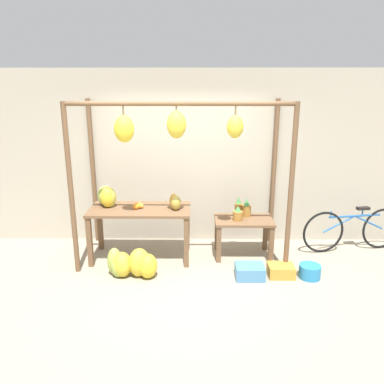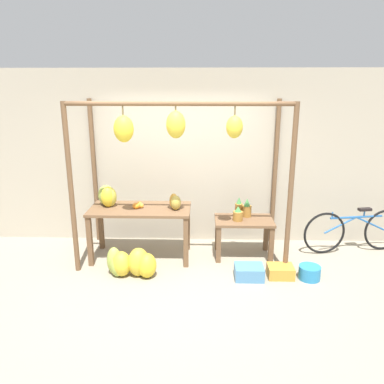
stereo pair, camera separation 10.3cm
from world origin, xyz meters
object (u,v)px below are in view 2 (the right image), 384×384
at_px(pineapple_cluster, 242,210).
at_px(parked_bicycle, 355,231).
at_px(banana_pile_ground_left, 119,263).
at_px(fruit_crate_purple, 280,271).
at_px(orange_pile, 138,206).
at_px(blue_bucket, 309,273).
at_px(papaya_pile, 175,202).
at_px(banana_pile_on_table, 108,196).
at_px(banana_pile_ground_right, 142,263).
at_px(fruit_crate_white, 249,272).

bearing_deg(pineapple_cluster, parked_bicycle, 4.21).
xyz_separation_m(banana_pile_ground_left, fruit_crate_purple, (2.23, 0.02, -0.09)).
relative_size(orange_pile, blue_bucket, 0.58).
distance_m(orange_pile, papaya_pile, 0.56).
xyz_separation_m(banana_pile_on_table, papaya_pile, (1.02, -0.14, -0.04)).
bearing_deg(blue_bucket, banana_pile_ground_right, 179.78).
bearing_deg(blue_bucket, fruit_crate_white, -179.43).
distance_m(banana_pile_ground_right, fruit_crate_purple, 1.90).
distance_m(banana_pile_ground_left, fruit_crate_white, 1.79).
distance_m(pineapple_cluster, blue_bucket, 1.32).
bearing_deg(parked_bicycle, papaya_pile, -172.94).
xyz_separation_m(banana_pile_ground_right, blue_bucket, (2.28, -0.01, -0.10)).
bearing_deg(banana_pile_on_table, banana_pile_ground_right, -49.21).
xyz_separation_m(pineapple_cluster, papaya_pile, (-1.00, -0.21, 0.19)).
xyz_separation_m(orange_pile, banana_pile_ground_left, (-0.19, -0.57, -0.66)).
bearing_deg(banana_pile_on_table, parked_bicycle, 3.06).
distance_m(banana_pile_on_table, banana_pile_ground_right, 1.19).
xyz_separation_m(banana_pile_on_table, banana_pile_ground_left, (0.27, -0.68, -0.77)).
xyz_separation_m(orange_pile, fruit_crate_white, (1.60, -0.60, -0.74)).
xyz_separation_m(banana_pile_ground_right, papaya_pile, (0.42, 0.55, 0.71)).
bearing_deg(papaya_pile, pineapple_cluster, 12.10).
bearing_deg(orange_pile, fruit_crate_purple, -15.23).
xyz_separation_m(banana_pile_on_table, blue_bucket, (2.88, -0.70, -0.85)).
bearing_deg(pineapple_cluster, orange_pile, -173.42).
distance_m(pineapple_cluster, papaya_pile, 1.04).
distance_m(pineapple_cluster, banana_pile_ground_left, 1.97).
bearing_deg(parked_bicycle, blue_bucket, -135.63).
bearing_deg(banana_pile_on_table, blue_bucket, -13.73).
relative_size(fruit_crate_white, papaya_pile, 1.66).
bearing_deg(orange_pile, fruit_crate_white, -20.70).
height_order(banana_pile_on_table, banana_pile_ground_right, banana_pile_on_table).
xyz_separation_m(banana_pile_ground_left, parked_bicycle, (3.54, 0.88, 0.18)).
bearing_deg(blue_bucket, pineapple_cluster, 138.16).
bearing_deg(banana_pile_ground_left, banana_pile_ground_right, -3.13).
distance_m(banana_pile_ground_left, banana_pile_ground_right, 0.33).
relative_size(parked_bicycle, fruit_crate_purple, 4.76).
relative_size(banana_pile_ground_right, parked_bicycle, 0.29).
distance_m(pineapple_cluster, parked_bicycle, 1.83).
height_order(banana_pile_on_table, orange_pile, banana_pile_on_table).
bearing_deg(fruit_crate_purple, blue_bucket, -6.22).
relative_size(orange_pile, fruit_crate_purple, 0.49).
bearing_deg(banana_pile_ground_left, banana_pile_on_table, 111.79).
bearing_deg(banana_pile_ground_right, parked_bicycle, 15.65).
relative_size(banana_pile_ground_left, banana_pile_ground_right, 0.83).
height_order(parked_bicycle, papaya_pile, papaya_pile).
xyz_separation_m(banana_pile_ground_right, parked_bicycle, (3.21, 0.90, 0.16)).
distance_m(orange_pile, banana_pile_ground_right, 0.88).
relative_size(pineapple_cluster, banana_pile_ground_left, 0.89).
height_order(pineapple_cluster, banana_pile_ground_left, pineapple_cluster).
xyz_separation_m(banana_pile_ground_left, papaya_pile, (0.75, 0.54, 0.73)).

